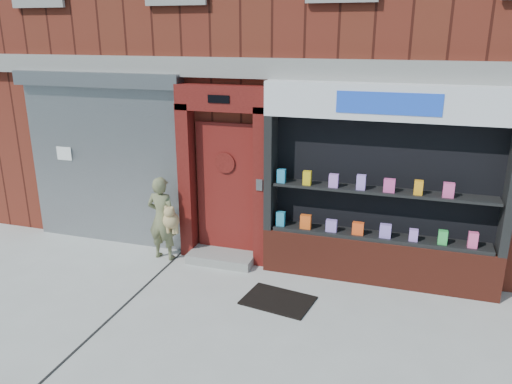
% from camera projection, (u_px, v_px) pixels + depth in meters
% --- Properties ---
extents(ground, '(80.00, 80.00, 0.00)m').
position_uv_depth(ground, '(228.00, 323.00, 6.60)').
color(ground, '#9E9E99').
rests_on(ground, ground).
extents(building, '(12.00, 8.16, 8.00)m').
position_uv_depth(building, '(322.00, 16.00, 10.82)').
color(building, '#5A1E14').
rests_on(building, ground).
extents(shutter_bay, '(3.10, 0.30, 3.04)m').
position_uv_depth(shutter_bay, '(104.00, 149.00, 8.68)').
color(shutter_bay, gray).
rests_on(shutter_bay, ground).
extents(red_door_bay, '(1.52, 0.58, 2.90)m').
position_uv_depth(red_door_bay, '(224.00, 175.00, 8.06)').
color(red_door_bay, '#490E0C').
rests_on(red_door_bay, ground).
extents(pharmacy_bay, '(3.50, 0.41, 3.00)m').
position_uv_depth(pharmacy_bay, '(381.00, 196.00, 7.33)').
color(pharmacy_bay, maroon).
rests_on(pharmacy_bay, ground).
extents(woman, '(0.60, 0.38, 1.43)m').
position_uv_depth(woman, '(163.00, 218.00, 8.27)').
color(woman, '#686A46').
rests_on(woman, ground).
extents(doormat, '(1.06, 0.82, 0.02)m').
position_uv_depth(doormat, '(278.00, 300.00, 7.12)').
color(doormat, black).
rests_on(doormat, ground).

